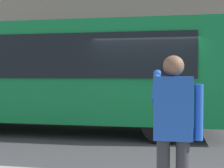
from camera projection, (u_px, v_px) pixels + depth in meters
ground_plane at (147, 137)px, 8.22m from camera, size 60.00×60.00×0.00m
red_bus at (57, 73)px, 9.06m from camera, size 9.05×2.54×3.08m
pedestrian_photographer at (173, 123)px, 3.31m from camera, size 0.53×0.52×1.70m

